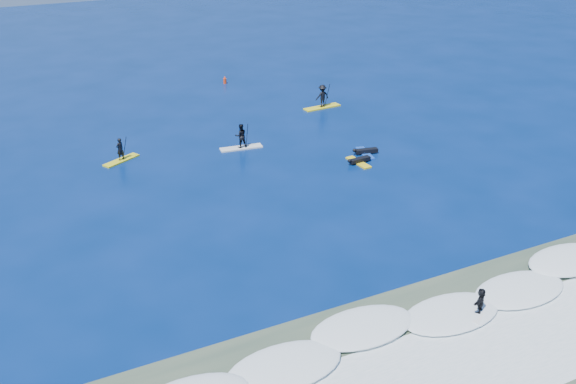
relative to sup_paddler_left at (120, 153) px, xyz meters
name	(u,v)px	position (x,y,z in m)	size (l,w,h in m)	color
ground	(318,220)	(7.92, -13.29, -0.59)	(160.00, 160.00, 0.00)	#041C4E
shallow_water	(493,376)	(7.92, -27.29, -0.58)	(90.00, 13.00, 0.01)	#354839
breaking_wave	(429,319)	(7.92, -23.29, -0.59)	(40.00, 6.00, 0.30)	white
whitewater	(475,361)	(7.92, -26.29, -0.59)	(34.00, 5.00, 0.02)	silver
sup_paddler_left	(120,153)	(0.00, 0.00, 0.00)	(2.68, 1.85, 1.88)	yellow
sup_paddler_center	(241,138)	(8.15, -1.50, 0.20)	(3.08, 1.12, 2.11)	silver
sup_paddler_right	(322,97)	(17.69, 3.92, 0.30)	(3.30, 1.06, 2.28)	yellow
prone_paddler_near	(359,161)	(14.24, -7.41, -0.43)	(1.76, 2.24, 0.46)	yellow
prone_paddler_far	(365,152)	(15.49, -6.23, -0.43)	(1.82, 2.37, 0.48)	#1744AD
wave_surfer	(480,302)	(9.98, -24.09, 0.14)	(1.71, 1.37, 1.26)	white
marker_buoy	(225,80)	(12.97, 14.16, -0.27)	(0.31, 0.31, 0.73)	red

